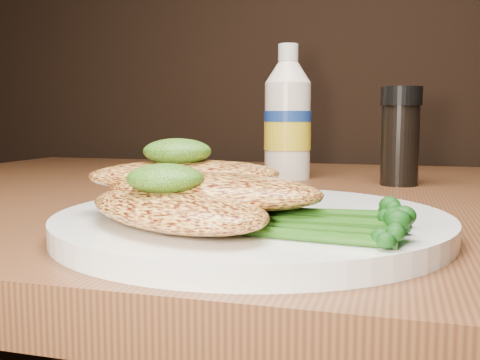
# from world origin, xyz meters

# --- Properties ---
(plate) EXTENTS (0.30, 0.30, 0.02)m
(plate) POSITION_xyz_m (0.02, 0.81, 0.76)
(plate) COLOR white
(plate) RESTS_ON dining_table
(chicken_front) EXTENTS (0.18, 0.16, 0.03)m
(chicken_front) POSITION_xyz_m (-0.01, 0.74, 0.78)
(chicken_front) COLOR #F3B14D
(chicken_front) RESTS_ON plate
(chicken_mid) EXTENTS (0.18, 0.11, 0.03)m
(chicken_mid) POSITION_xyz_m (0.00, 0.77, 0.79)
(chicken_mid) COLOR #F3B14D
(chicken_mid) RESTS_ON plate
(chicken_back) EXTENTS (0.17, 0.13, 0.02)m
(chicken_back) POSITION_xyz_m (-0.03, 0.80, 0.79)
(chicken_back) COLOR #F3B14D
(chicken_back) RESTS_ON plate
(pesto_front) EXTENTS (0.06, 0.06, 0.02)m
(pesto_front) POSITION_xyz_m (-0.02, 0.74, 0.80)
(pesto_front) COLOR black
(pesto_front) RESTS_ON chicken_front
(pesto_back) EXTENTS (0.06, 0.06, 0.02)m
(pesto_back) POSITION_xyz_m (-0.03, 0.80, 0.81)
(pesto_back) COLOR black
(pesto_back) RESTS_ON chicken_back
(broccolini_bundle) EXTENTS (0.15, 0.12, 0.02)m
(broccolini_bundle) POSITION_xyz_m (0.07, 0.76, 0.78)
(broccolini_bundle) COLOR #205111
(broccolini_bundle) RESTS_ON plate
(mayo_bottle) EXTENTS (0.08, 0.08, 0.19)m
(mayo_bottle) POSITION_xyz_m (-0.03, 1.19, 0.84)
(mayo_bottle) COLOR white
(mayo_bottle) RESTS_ON dining_table
(pepper_grinder) EXTENTS (0.05, 0.05, 0.13)m
(pepper_grinder) POSITION_xyz_m (0.13, 1.14, 0.81)
(pepper_grinder) COLOR black
(pepper_grinder) RESTS_ON dining_table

